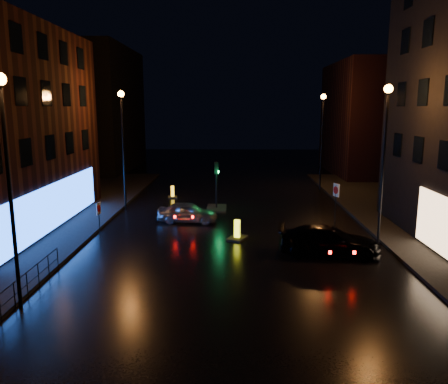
# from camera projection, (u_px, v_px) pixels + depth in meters

# --- Properties ---
(ground) EXTENTS (120.00, 120.00, 0.00)m
(ground) POSITION_uv_depth(u_px,v_px,m) (234.00, 288.00, 17.80)
(ground) COLOR black
(ground) RESTS_ON ground
(building_far_left) EXTENTS (8.00, 16.00, 14.00)m
(building_far_left) POSITION_uv_depth(u_px,v_px,m) (97.00, 109.00, 51.13)
(building_far_left) COLOR black
(building_far_left) RESTS_ON ground
(building_far_right) EXTENTS (8.00, 14.00, 12.00)m
(building_far_right) POSITION_uv_depth(u_px,v_px,m) (370.00, 119.00, 47.78)
(building_far_right) COLOR black
(building_far_right) RESTS_ON ground
(street_lamp_lnear) EXTENTS (0.44, 0.44, 8.37)m
(street_lamp_lnear) POSITION_uv_depth(u_px,v_px,m) (7.00, 157.00, 14.93)
(street_lamp_lnear) COLOR black
(street_lamp_lnear) RESTS_ON ground
(street_lamp_lfar) EXTENTS (0.44, 0.44, 8.37)m
(street_lamp_lfar) POSITION_uv_depth(u_px,v_px,m) (123.00, 132.00, 30.63)
(street_lamp_lfar) COLOR black
(street_lamp_lfar) RESTS_ON ground
(street_lamp_rnear) EXTENTS (0.44, 0.44, 8.37)m
(street_lamp_rnear) POSITION_uv_depth(u_px,v_px,m) (385.00, 140.00, 22.48)
(street_lamp_rnear) COLOR black
(street_lamp_rnear) RESTS_ON ground
(street_lamp_rfar) EXTENTS (0.44, 0.44, 8.37)m
(street_lamp_rfar) POSITION_uv_depth(u_px,v_px,m) (322.00, 127.00, 38.19)
(street_lamp_rfar) COLOR black
(street_lamp_rfar) RESTS_ON ground
(traffic_signal) EXTENTS (1.40, 2.40, 3.45)m
(traffic_signal) POSITION_uv_depth(u_px,v_px,m) (217.00, 202.00, 31.47)
(traffic_signal) COLOR black
(traffic_signal) RESTS_ON ground
(guard_railing) EXTENTS (0.05, 6.04, 1.00)m
(guard_railing) POSITION_uv_depth(u_px,v_px,m) (27.00, 278.00, 16.83)
(guard_railing) COLOR black
(guard_railing) RESTS_ON ground
(silver_hatchback) EXTENTS (3.90, 1.80, 1.29)m
(silver_hatchback) POSITION_uv_depth(u_px,v_px,m) (188.00, 212.00, 27.86)
(silver_hatchback) COLOR #B2B5BA
(silver_hatchback) RESTS_ON ground
(dark_sedan) EXTENTS (5.19, 2.63, 1.44)m
(dark_sedan) POSITION_uv_depth(u_px,v_px,m) (329.00, 241.00, 21.63)
(dark_sedan) COLOR black
(dark_sedan) RESTS_ON ground
(bollard_near) EXTENTS (1.27, 1.49, 1.10)m
(bollard_near) POSITION_uv_depth(u_px,v_px,m) (237.00, 235.00, 24.33)
(bollard_near) COLOR black
(bollard_near) RESTS_ON ground
(bollard_far) EXTENTS (0.89, 1.20, 0.96)m
(bollard_far) POSITION_uv_depth(u_px,v_px,m) (173.00, 195.00, 35.58)
(bollard_far) COLOR black
(bollard_far) RESTS_ON ground
(road_sign_left) EXTENTS (0.11, 0.50, 2.06)m
(road_sign_left) POSITION_uv_depth(u_px,v_px,m) (99.00, 212.00, 24.24)
(road_sign_left) COLOR black
(road_sign_left) RESTS_ON ground
(road_sign_right) EXTENTS (0.27, 0.59, 2.52)m
(road_sign_right) POSITION_uv_depth(u_px,v_px,m) (336.00, 193.00, 27.56)
(road_sign_right) COLOR black
(road_sign_right) RESTS_ON ground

